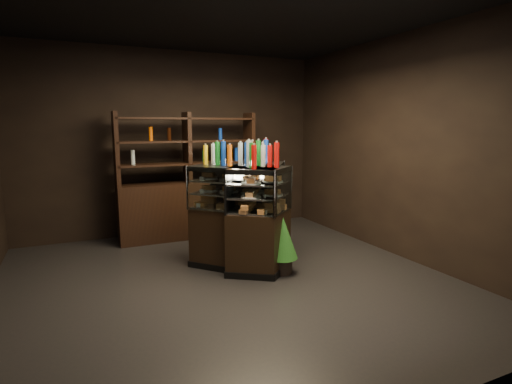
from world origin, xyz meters
The scene contains 7 objects.
ground centered at (0.00, 0.00, 0.00)m, with size 5.00×5.00×0.00m, color black.
room_shell centered at (0.00, 0.00, 1.94)m, with size 5.02×5.02×3.01m.
display_case centered at (0.45, 0.42, 0.44)m, with size 1.45×1.33×1.31m.
food_display centered at (0.45, 0.42, 1.01)m, with size 1.07×1.01×0.41m.
bottles_top centered at (0.45, 0.42, 1.44)m, with size 0.91×0.87×0.30m.
potted_conifer centered at (0.70, -0.01, 0.48)m, with size 0.39×0.39×0.83m.
back_shelving centered at (0.10, 2.05, 0.61)m, with size 2.19×0.43×2.00m.
Camera 1 is at (-1.55, -4.14, 1.80)m, focal length 28.00 mm.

